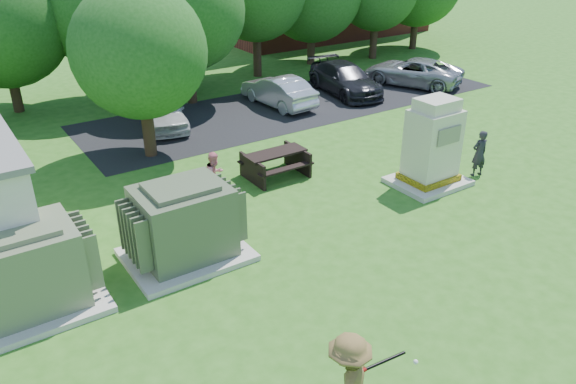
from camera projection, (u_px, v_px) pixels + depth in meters
ground at (388, 311)px, 12.47m from camera, size 120.00×120.00×0.00m
parking_strip at (299, 104)px, 26.00m from camera, size 20.00×6.00×0.01m
transformer_left at (26, 271)px, 12.14m from camera, size 3.00×2.40×2.07m
transformer_right at (184, 224)px, 13.99m from camera, size 3.00×2.40×2.07m
generator_cabinet at (432, 148)px, 17.79m from camera, size 2.35×1.93×2.87m
picnic_table at (276, 161)px, 18.61m from camera, size 2.06×1.55×0.88m
person_by_generator at (479, 153)px, 18.59m from camera, size 0.64×0.48×1.59m
person_at_picnic at (215, 176)px, 17.10m from camera, size 0.92×0.85×1.51m
car_white at (163, 111)px, 22.94m from camera, size 2.38×4.14×1.33m
car_silver_a at (278, 91)px, 25.52m from camera, size 1.70×4.24×1.37m
car_dark at (345, 79)px, 27.26m from camera, size 2.75×5.18×1.43m
car_silver_b at (413, 72)px, 28.63m from camera, size 4.09×5.43×1.37m
batting_equipment at (385, 363)px, 9.28m from camera, size 1.39×0.16×0.46m
tree_row at (141, 7)px, 25.26m from camera, size 41.30×13.30×7.30m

